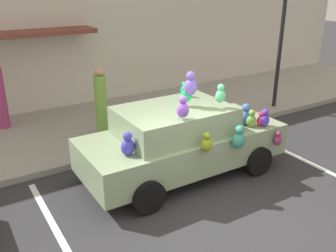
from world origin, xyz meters
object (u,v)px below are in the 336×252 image
(pedestrian_near_shopfront, at_px, (0,95))
(pedestrian_walking_past, at_px, (101,104))
(street_lamp_post, at_px, (281,37))
(plush_covered_car, at_px, (182,140))
(teddy_bear_on_sidewalk, at_px, (169,115))

(pedestrian_near_shopfront, height_order, pedestrian_walking_past, pedestrian_near_shopfront)
(street_lamp_post, height_order, pedestrian_walking_past, street_lamp_post)
(plush_covered_car, bearing_deg, pedestrian_near_shopfront, 122.04)
(plush_covered_car, height_order, pedestrian_near_shopfront, plush_covered_car)
(plush_covered_car, xyz_separation_m, street_lamp_post, (4.84, 1.93, 1.52))
(plush_covered_car, relative_size, pedestrian_near_shopfront, 2.27)
(plush_covered_car, height_order, pedestrian_walking_past, plush_covered_car)
(teddy_bear_on_sidewalk, xyz_separation_m, pedestrian_near_shopfront, (-3.80, 2.41, 0.54))
(teddy_bear_on_sidewalk, relative_size, pedestrian_walking_past, 0.46)
(pedestrian_near_shopfront, bearing_deg, pedestrian_walking_past, -42.55)
(pedestrian_walking_past, bearing_deg, teddy_bear_on_sidewalk, -16.19)
(pedestrian_walking_past, bearing_deg, pedestrian_near_shopfront, 137.45)
(street_lamp_post, relative_size, pedestrian_walking_past, 1.95)
(teddy_bear_on_sidewalk, bearing_deg, plush_covered_car, -115.16)
(pedestrian_near_shopfront, bearing_deg, street_lamp_post, -18.55)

